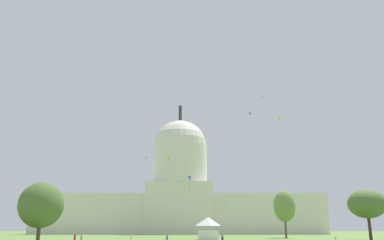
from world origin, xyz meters
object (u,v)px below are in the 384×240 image
(kite_cyan_mid, at_px, (146,159))
(kite_lime_high, at_px, (177,95))
(kite_gold_mid, at_px, (169,157))
(kite_yellow_high, at_px, (279,118))
(tree_east_mid, at_px, (284,206))
(kite_green_high, at_px, (250,114))
(person_tan_mid_right, at_px, (81,239))
(capitol_building, at_px, (180,195))
(tree_west_mid, at_px, (41,205))
(event_tent, at_px, (208,228))
(kite_turquoise_low, at_px, (225,199))
(person_teal_edge_west, at_px, (167,239))
(kite_blue_mid, at_px, (190,178))
(person_navy_front_left, at_px, (223,239))
(tree_east_far, at_px, (367,204))
(kite_red_high, at_px, (263,98))
(person_grey_lawn_far_left, at_px, (222,237))
(person_white_aisle_center, at_px, (131,239))
(person_maroon_back_center, at_px, (75,238))

(kite_cyan_mid, bearing_deg, kite_lime_high, 10.23)
(kite_gold_mid, bearing_deg, kite_yellow_high, -122.06)
(tree_east_mid, height_order, kite_green_high, kite_green_high)
(kite_lime_high, height_order, kite_green_high, kite_lime_high)
(person_tan_mid_right, bearing_deg, capitol_building, 58.51)
(kite_green_high, bearing_deg, tree_west_mid, 124.65)
(event_tent, bearing_deg, kite_turquoise_low, 75.80)
(kite_turquoise_low, height_order, kite_green_high, kite_green_high)
(event_tent, xyz_separation_m, person_teal_edge_west, (-9.66, -16.80, -2.23))
(person_teal_edge_west, bearing_deg, kite_lime_high, 142.73)
(kite_blue_mid, distance_m, kite_gold_mid, 14.58)
(person_tan_mid_right, bearing_deg, person_navy_front_left, -23.84)
(person_tan_mid_right, bearing_deg, kite_blue_mid, 38.87)
(kite_yellow_high, bearing_deg, person_navy_front_left, -79.31)
(tree_east_far, distance_m, person_navy_front_left, 42.55)
(capitol_building, xyz_separation_m, person_tan_mid_right, (-18.07, -121.09, -18.89))
(kite_red_high, bearing_deg, tree_east_mid, -44.36)
(kite_lime_high, bearing_deg, kite_blue_mid, 143.08)
(kite_cyan_mid, bearing_deg, person_tan_mid_right, -23.38)
(kite_blue_mid, bearing_deg, person_grey_lawn_far_left, 35.85)
(person_white_aisle_center, distance_m, kite_green_high, 100.69)
(kite_lime_high, bearing_deg, person_grey_lawn_far_left, 142.53)
(kite_red_high, distance_m, kite_green_high, 22.83)
(tree_east_mid, relative_size, kite_lime_high, 4.48)
(capitol_building, distance_m, kite_lime_high, 66.65)
(event_tent, distance_m, kite_yellow_high, 49.34)
(person_maroon_back_center, bearing_deg, tree_east_far, -80.03)
(tree_east_mid, bearing_deg, person_grey_lawn_far_left, -127.02)
(tree_west_mid, distance_m, kite_turquoise_low, 100.65)
(person_grey_lawn_far_left, distance_m, kite_cyan_mid, 89.77)
(event_tent, relative_size, person_tan_mid_right, 4.89)
(kite_yellow_high, distance_m, kite_green_high, 34.70)
(kite_yellow_high, xyz_separation_m, kite_turquoise_low, (-14.69, 42.65, -23.93))
(tree_east_mid, height_order, person_maroon_back_center, tree_east_mid)
(person_tan_mid_right, distance_m, person_maroon_back_center, 11.28)
(person_teal_edge_west, xyz_separation_m, kite_green_high, (30.65, 72.00, 49.11))
(kite_gold_mid, bearing_deg, tree_east_far, -153.83)
(person_maroon_back_center, relative_size, kite_cyan_mid, 0.53)
(kite_blue_mid, xyz_separation_m, kite_turquoise_low, (15.43, 40.54, -4.19))
(tree_east_mid, xyz_separation_m, person_navy_front_left, (-22.58, -38.24, -8.83))
(tree_east_mid, bearing_deg, person_teal_edge_west, -133.35)
(person_navy_front_left, xyz_separation_m, kite_turquoise_low, (8.60, 83.91, 14.02))
(capitol_building, distance_m, person_maroon_back_center, 114.43)
(capitol_building, xyz_separation_m, person_grey_lawn_far_left, (12.32, -112.41, -18.75))
(person_navy_front_left, height_order, kite_lime_high, kite_lime_high)
(person_grey_lawn_far_left, bearing_deg, person_white_aisle_center, 10.42)
(kite_gold_mid, bearing_deg, person_white_aisle_center, 124.20)
(capitol_building, distance_m, kite_cyan_mid, 38.44)
(person_maroon_back_center, bearing_deg, kite_turquoise_low, -24.42)
(person_teal_edge_west, distance_m, kite_yellow_high, 65.01)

